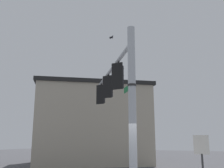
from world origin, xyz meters
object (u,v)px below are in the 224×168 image
traffic_light_mid_inner (109,87)px  historical_marker (202,154)px  traffic_light_nearest_pole (119,77)px  street_name_sign (130,87)px  traffic_light_mid_outer (102,95)px  bird_flying (111,37)px

traffic_light_mid_inner → historical_marker: size_ratio=0.62×
traffic_light_mid_inner → traffic_light_nearest_pole: bearing=-51.0°
street_name_sign → traffic_light_nearest_pole: bearing=128.6°
traffic_light_mid_outer → historical_marker: 7.61m
traffic_light_mid_inner → street_name_sign: size_ratio=1.27×
traffic_light_nearest_pole → street_name_sign: traffic_light_nearest_pole is taller
traffic_light_mid_inner → historical_marker: bearing=-11.4°
traffic_light_nearest_pole → historical_marker: (3.21, 0.91, -3.33)m
traffic_light_mid_outer → street_name_sign: 6.69m
traffic_light_mid_inner → bird_flying: 4.03m
traffic_light_nearest_pole → bird_flying: bearing=122.3°
historical_marker → traffic_light_nearest_pole: bearing=-164.2°
street_name_sign → bird_flying: size_ratio=2.78×
bird_flying → historical_marker: size_ratio=0.18×
street_name_sign → historical_marker: bearing=48.6°
traffic_light_nearest_pole → bird_flying: bird_flying is taller
traffic_light_mid_outer → traffic_light_nearest_pole: bearing=-51.0°
traffic_light_mid_outer → historical_marker: size_ratio=0.62×
historical_marker → bird_flying: bearing=154.6°
traffic_light_mid_outer → bird_flying: size_ratio=3.52×
traffic_light_nearest_pole → traffic_light_mid_inner: same height
historical_marker → traffic_light_mid_inner: bearing=168.6°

